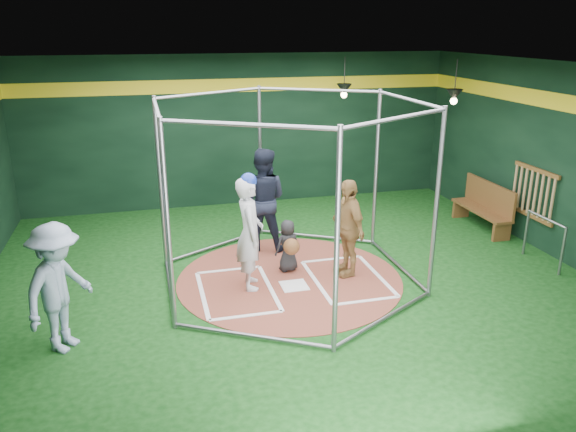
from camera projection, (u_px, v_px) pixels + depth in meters
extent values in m
cube|color=#0B330C|center=(289.00, 280.00, 9.53)|extent=(10.00, 9.00, 0.02)
cube|color=black|center=(290.00, 67.00, 8.40)|extent=(10.00, 9.00, 0.02)
cube|color=black|center=(241.00, 131.00, 13.09)|extent=(10.00, 0.10, 3.50)
cube|color=black|center=(422.00, 310.00, 4.84)|extent=(10.00, 0.10, 3.50)
cube|color=black|center=(556.00, 161.00, 10.15)|extent=(0.10, 9.00, 3.50)
cube|color=yellow|center=(240.00, 85.00, 12.72)|extent=(10.00, 0.01, 0.30)
cube|color=yellow|center=(564.00, 103.00, 9.81)|extent=(0.01, 9.00, 0.30)
cylinder|color=brown|center=(289.00, 279.00, 9.52)|extent=(3.80, 3.80, 0.01)
cube|color=white|center=(294.00, 286.00, 9.24)|extent=(0.43, 0.43, 0.01)
cube|color=white|center=(229.00, 270.00, 9.84)|extent=(1.10, 0.07, 0.01)
cube|color=white|center=(246.00, 316.00, 8.29)|extent=(1.10, 0.07, 0.01)
cube|color=white|center=(203.00, 295.00, 8.93)|extent=(0.07, 1.70, 0.01)
cube|color=white|center=(270.00, 287.00, 9.20)|extent=(0.07, 1.70, 0.01)
cube|color=white|center=(331.00, 259.00, 10.30)|extent=(1.10, 0.07, 0.01)
cube|color=white|center=(366.00, 301.00, 8.74)|extent=(1.10, 0.07, 0.01)
cube|color=white|center=(316.00, 282.00, 9.39)|extent=(0.07, 1.70, 0.01)
cube|color=white|center=(377.00, 275.00, 9.65)|extent=(0.07, 1.70, 0.01)
cylinder|color=gray|center=(376.00, 170.00, 10.57)|extent=(0.07, 0.07, 3.00)
cylinder|color=gray|center=(260.00, 163.00, 11.15)|extent=(0.07, 0.07, 3.00)
cylinder|color=gray|center=(160.00, 184.00, 9.62)|extent=(0.07, 0.07, 3.00)
cylinder|color=gray|center=(168.00, 229.00, 7.51)|extent=(0.07, 0.07, 3.00)
cylinder|color=gray|center=(337.00, 246.00, 6.94)|extent=(0.07, 0.07, 3.00)
cylinder|color=gray|center=(436.00, 206.00, 8.46)|extent=(0.07, 0.07, 3.00)
cylinder|color=gray|center=(318.00, 90.00, 10.39)|extent=(2.02, 1.20, 0.06)
cylinder|color=gray|center=(315.00, 236.00, 11.33)|extent=(2.02, 1.20, 0.06)
cylinder|color=gray|center=(211.00, 93.00, 9.92)|extent=(2.02, 1.20, 0.06)
cylinder|color=gray|center=(217.00, 245.00, 10.85)|extent=(2.02, 1.20, 0.06)
cylinder|color=gray|center=(156.00, 108.00, 8.10)|extent=(0.06, 2.30, 0.06)
cylinder|color=gray|center=(170.00, 290.00, 9.03)|extent=(0.06, 2.30, 0.06)
cylinder|color=gray|center=(246.00, 125.00, 6.76)|extent=(2.02, 1.20, 0.06)
cylinder|color=gray|center=(251.00, 336.00, 7.69)|extent=(2.02, 1.20, 0.06)
cylinder|color=gray|center=(398.00, 118.00, 7.23)|extent=(2.02, 1.20, 0.06)
cylinder|color=gray|center=(386.00, 318.00, 8.17)|extent=(2.02, 1.20, 0.06)
cylinder|color=gray|center=(409.00, 100.00, 9.05)|extent=(0.06, 2.30, 0.06)
cylinder|color=gray|center=(398.00, 264.00, 9.98)|extent=(0.06, 2.30, 0.06)
cube|color=brown|center=(537.00, 170.00, 10.59)|extent=(0.05, 1.25, 0.08)
cube|color=brown|center=(530.00, 215.00, 10.88)|extent=(0.05, 1.25, 0.08)
cylinder|color=tan|center=(552.00, 201.00, 10.22)|extent=(0.06, 0.06, 0.85)
cylinder|color=tan|center=(546.00, 199.00, 10.37)|extent=(0.06, 0.06, 0.85)
cylinder|color=tan|center=(541.00, 196.00, 10.51)|extent=(0.06, 0.06, 0.85)
cylinder|color=tan|center=(535.00, 194.00, 10.65)|extent=(0.06, 0.06, 0.85)
cylinder|color=tan|center=(530.00, 192.00, 10.80)|extent=(0.06, 0.06, 0.85)
cylinder|color=tan|center=(525.00, 190.00, 10.94)|extent=(0.06, 0.06, 0.85)
cylinder|color=tan|center=(520.00, 187.00, 11.09)|extent=(0.06, 0.06, 0.85)
cylinder|color=tan|center=(515.00, 185.00, 11.23)|extent=(0.06, 0.06, 0.85)
cone|color=black|center=(344.00, 89.00, 12.46)|extent=(0.34, 0.34, 0.22)
sphere|color=#FFD899|center=(344.00, 95.00, 12.51)|extent=(0.14, 0.14, 0.14)
cylinder|color=black|center=(345.00, 73.00, 12.35)|extent=(0.02, 0.02, 0.70)
cone|color=black|center=(454.00, 95.00, 11.43)|extent=(0.34, 0.34, 0.22)
sphere|color=#FFD899|center=(454.00, 101.00, 11.47)|extent=(0.14, 0.14, 0.14)
cylinder|color=black|center=(456.00, 77.00, 11.31)|extent=(0.02, 0.02, 0.70)
imported|color=silver|center=(250.00, 233.00, 8.96)|extent=(0.50, 0.71, 1.85)
sphere|color=#152F96|center=(248.00, 181.00, 8.68)|extent=(0.26, 0.26, 0.26)
imported|color=tan|center=(348.00, 228.00, 9.46)|extent=(0.54, 1.03, 1.68)
imported|color=black|center=(288.00, 246.00, 9.71)|extent=(0.51, 0.41, 0.92)
sphere|color=brown|center=(291.00, 247.00, 9.45)|extent=(0.28, 0.28, 0.28)
imported|color=black|center=(262.00, 199.00, 10.53)|extent=(1.16, 1.04, 1.95)
imported|color=#92A6C2|center=(58.00, 288.00, 7.22)|extent=(1.16, 1.31, 1.76)
cube|color=brown|center=(481.00, 210.00, 11.80)|extent=(0.40, 1.71, 0.06)
cube|color=brown|center=(490.00, 196.00, 11.73)|extent=(0.06, 1.71, 0.57)
cube|color=brown|center=(502.00, 232.00, 11.17)|extent=(0.38, 0.08, 0.38)
cube|color=brown|center=(461.00, 209.00, 12.56)|extent=(0.38, 0.08, 0.38)
cylinder|color=gray|center=(563.00, 251.00, 9.55)|extent=(0.05, 0.05, 0.87)
cylinder|color=gray|center=(526.00, 232.00, 10.44)|extent=(0.05, 0.05, 0.87)
cylinder|color=gray|center=(547.00, 219.00, 9.86)|extent=(0.05, 0.97, 0.05)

